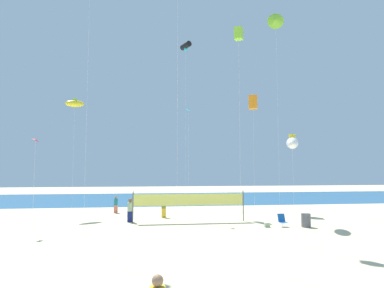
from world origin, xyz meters
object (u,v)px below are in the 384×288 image
Objects in this scene: beachgoer_olive_shirt at (164,207)px; kite_lime_box at (239,34)px; kite_red_diamond at (36,142)px; kite_orange_box at (253,102)px; kite_white_inflatable at (292,143)px; volleyball_net at (189,201)px; trash_barrel at (306,220)px; kite_cyan_diamond at (189,115)px; kite_yellow_inflatable at (75,104)px; folding_beach_chair at (282,220)px; kite_lime_delta at (276,21)px; beachgoer_sage_shirt at (130,209)px; beach_handbag at (267,225)px; kite_black_tube at (186,46)px; beachgoer_teal_shirt at (116,204)px.

beachgoer_olive_shirt is 0.12× the size of kite_lime_box.
kite_orange_box is at bearing 26.30° from kite_red_diamond.
volleyball_net is at bearing 167.16° from kite_white_inflatable.
trash_barrel is 5.81m from kite_white_inflatable.
kite_cyan_diamond is 0.86× the size of kite_yellow_inflatable.
kite_white_inflatable reaches higher than folding_beach_chair.
kite_yellow_inflatable is 22.32m from kite_lime_delta.
beachgoer_sage_shirt is at bearing -68.89° from beachgoer_olive_shirt.
kite_orange_box is at bearing 43.13° from volleyball_net.
kite_orange_box reaches higher than beach_handbag.
kite_yellow_inflatable is 1.74× the size of kite_red_diamond.
beach_handbag is 13.54m from kite_lime_box.
trash_barrel is (12.62, -3.78, -0.50)m from beachgoer_sage_shirt.
beachgoer_sage_shirt is at bearing 160.47° from beach_handbag.
kite_red_diamond reaches higher than beachgoer_olive_shirt.
volleyball_net is (-8.03, 3.14, 1.16)m from trash_barrel.
kite_white_inflatable is at bearing 50.19° from beachgoer_olive_shirt.
kite_black_tube is 11.17m from kite_cyan_diamond.
beachgoer_teal_shirt is 5.59m from beachgoer_olive_shirt.
beachgoer_teal_shirt is 0.87× the size of beachgoer_sage_shirt.
folding_beach_chair is at bearing -63.61° from kite_black_tube.
volleyball_net is (1.89, -2.63, 0.74)m from beachgoer_olive_shirt.
kite_red_diamond is (-8.99, -4.65, 5.05)m from beachgoer_olive_shirt.
beachgoer_sage_shirt reaches higher than beachgoer_olive_shirt.
kite_lime_delta is at bearing 31.80° from volleyball_net.
kite_white_inflatable is at bearing 0.77° from kite_red_diamond.
kite_orange_box is (2.34, 9.96, 10.99)m from beach_handbag.
kite_cyan_diamond is at bearing -144.66° from beachgoer_teal_shirt.
trash_barrel is at bearing 44.49° from beachgoer_olive_shirt.
beachgoer_olive_shirt is 18.06m from kite_black_tube.
kite_lime_delta is (1.87, 9.27, 19.28)m from trash_barrel.
volleyball_net is (4.59, -0.64, 0.67)m from beachgoer_sage_shirt.
beachgoer_olive_shirt is at bearing -23.57° from kite_yellow_inflatable.
trash_barrel is 22.92m from kite_yellow_inflatable.
beachgoer_olive_shirt is 0.14× the size of kite_orange_box.
beachgoer_teal_shirt is 8.79m from volleyball_net.
kite_lime_delta is (20.25, -0.19, 9.38)m from kite_yellow_inflatable.
kite_white_inflatable reaches higher than trash_barrel.
trash_barrel is 0.05× the size of kite_lime_delta.
volleyball_net is 12.86m from kite_lime_box.
kite_cyan_diamond reaches higher than kite_white_inflatable.
kite_white_inflatable is at bearing -27.19° from kite_cyan_diamond.
kite_lime_box is at bearing -112.29° from kite_orange_box.
beachgoer_teal_shirt is 0.11× the size of kite_lime_box.
kite_black_tube is (-5.79, 11.67, 17.16)m from folding_beach_chair.
beach_handbag is at bearing -103.22° from kite_orange_box.
beach_handbag is at bearing 30.23° from kite_lime_box.
kite_white_inflatable is (18.13, -8.09, -4.27)m from kite_yellow_inflatable.
kite_lime_box is 15.88m from kite_red_diamond.
folding_beach_chair is 7.08m from volleyball_net.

